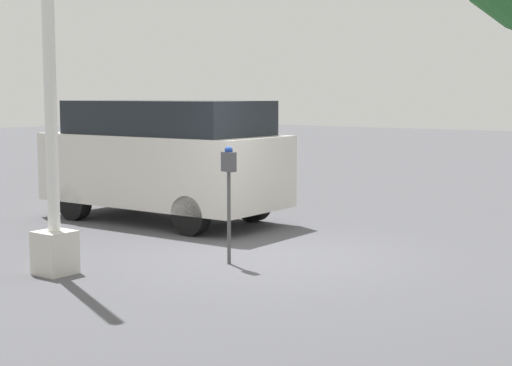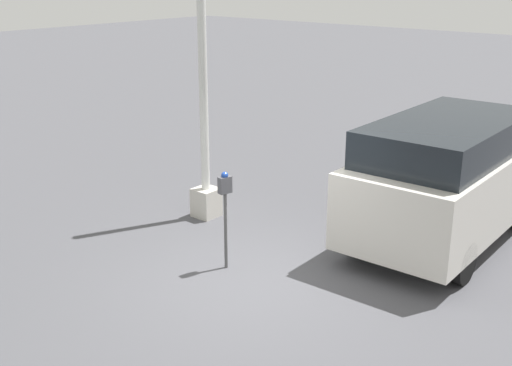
# 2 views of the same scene
# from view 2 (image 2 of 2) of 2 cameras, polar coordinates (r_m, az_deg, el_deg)

# --- Properties ---
(ground_plane) EXTENTS (80.00, 80.00, 0.00)m
(ground_plane) POSITION_cam_2_polar(r_m,az_deg,el_deg) (9.81, -0.06, -8.63)
(ground_plane) COLOR #4C4C51
(parking_meter_near) EXTENTS (0.22, 0.15, 1.58)m
(parking_meter_near) POSITION_cam_2_polar(r_m,az_deg,el_deg) (9.75, -2.76, -1.34)
(parking_meter_near) COLOR #4C4C4C
(parking_meter_near) RESTS_ON ground
(lamp_post) EXTENTS (0.44, 0.44, 5.44)m
(lamp_post) POSITION_cam_2_polar(r_m,az_deg,el_deg) (11.74, -4.61, 4.86)
(lamp_post) COLOR beige
(lamp_post) RESTS_ON ground
(parked_van) EXTENTS (4.48, 2.08, 2.15)m
(parked_van) POSITION_cam_2_polar(r_m,az_deg,el_deg) (11.24, 16.64, 0.58)
(parked_van) COLOR beige
(parked_van) RESTS_ON ground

